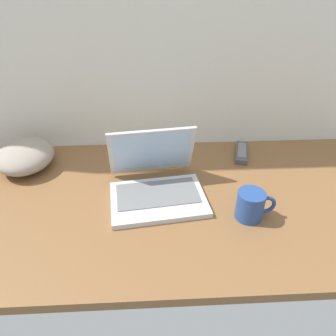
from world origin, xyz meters
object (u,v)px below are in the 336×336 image
object	(u,v)px
laptop	(156,182)
coffee_mug	(251,205)
remote_control_near	(242,152)
cushion	(25,156)

from	to	relation	value
laptop	coffee_mug	xyz separation A→B (m)	(0.29, -0.14, 0.00)
laptop	coffee_mug	bearing A→B (deg)	-25.49
laptop	coffee_mug	size ratio (longest dim) A/B	2.76
coffee_mug	remote_control_near	bearing A→B (deg)	79.28
coffee_mug	cushion	xyz separation A→B (m)	(-0.79, 0.33, 0.00)
coffee_mug	cushion	size ratio (longest dim) A/B	0.49
cushion	laptop	bearing A→B (deg)	-21.08
laptop	cushion	bearing A→B (deg)	158.92
laptop	coffee_mug	distance (m)	0.32
coffee_mug	remote_control_near	distance (m)	0.38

